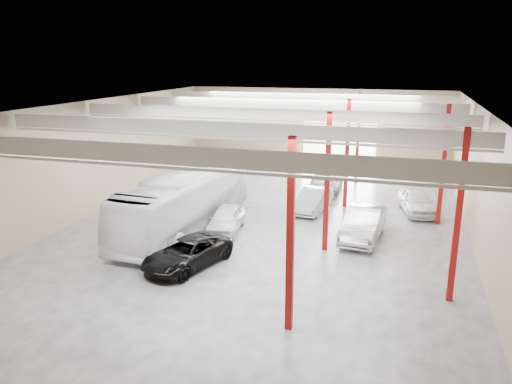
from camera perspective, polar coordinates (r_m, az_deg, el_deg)
The scene contains 8 objects.
depot_shell at distance 27.61m, azimuth 1.50°, elevation 5.74°, with size 22.12×32.12×7.06m.
coach_bus at distance 28.29m, azimuth -8.08°, elevation -1.06°, with size 2.80×11.95×3.33m, color white.
black_sedan at distance 23.59m, azimuth -7.87°, elevation -6.95°, with size 2.22×4.81×1.34m, color black.
car_row_a at distance 28.09m, azimuth -3.46°, elevation -3.13°, with size 1.64×4.07×1.39m, color silver.
car_row_b at distance 31.88m, azimuth 6.54°, elevation -0.93°, with size 1.52×4.35×1.43m, color #9E9EA3.
car_row_c at distance 36.83m, azimuth 8.00°, elevation 1.31°, with size 2.19×5.40×1.57m, color slate.
car_right_near at distance 27.43m, azimuth 12.17°, elevation -3.58°, with size 1.78×5.11×1.68m, color #B5B5BA.
car_right_far at distance 32.88m, azimuth 17.91°, elevation -1.04°, with size 1.75×4.34×1.48m, color silver.
Camera 1 is at (7.36, -25.79, 9.46)m, focal length 35.00 mm.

